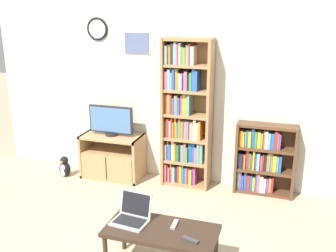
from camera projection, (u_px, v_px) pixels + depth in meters
wall_back at (183, 90)px, 5.41m from camera, size 5.79×0.09×2.60m
tv_stand at (112, 156)px, 5.72m from camera, size 0.87×0.46×0.64m
television at (111, 121)px, 5.57m from camera, size 0.65×0.18×0.43m
bookshelf_tall at (185, 116)px, 5.31m from camera, size 0.66×0.32×2.03m
bookshelf_short at (262, 159)px, 5.19m from camera, size 0.77×0.24×0.96m
coffee_table at (161, 233)px, 3.65m from camera, size 1.05×0.50×0.45m
laptop at (132, 214)px, 3.76m from camera, size 0.36×0.32×0.26m
remote_near_laptop at (190, 240)px, 3.45m from camera, size 0.17×0.09×0.02m
remote_far_from_laptop at (175, 224)px, 3.69m from camera, size 0.05×0.16×0.02m
penguin_figurine at (65, 167)px, 5.77m from camera, size 0.17×0.15×0.31m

